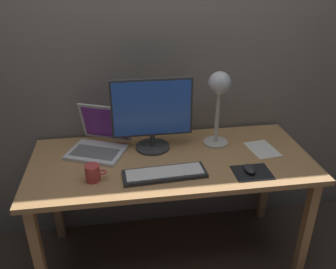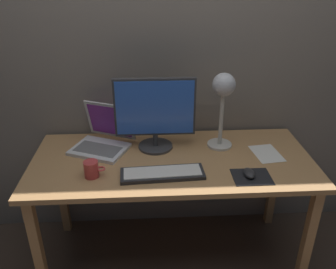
% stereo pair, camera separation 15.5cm
% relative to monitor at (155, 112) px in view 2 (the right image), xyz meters
% --- Properties ---
extents(ground_plane, '(4.80, 4.80, 0.00)m').
position_rel_monitor_xyz_m(ground_plane, '(0.09, -0.14, -0.97)').
color(ground_plane, '#47382D').
rests_on(ground_plane, ground).
extents(back_wall, '(4.80, 0.06, 2.60)m').
position_rel_monitor_xyz_m(back_wall, '(0.09, 0.26, 0.33)').
color(back_wall, gray).
rests_on(back_wall, ground).
extents(desk, '(1.60, 0.70, 0.74)m').
position_rel_monitor_xyz_m(desk, '(0.09, -0.14, -0.31)').
color(desk, tan).
rests_on(desk, ground).
extents(monitor, '(0.47, 0.20, 0.43)m').
position_rel_monitor_xyz_m(monitor, '(0.00, 0.00, 0.00)').
color(monitor, '#38383A').
rests_on(monitor, desk).
extents(keyboard_main, '(0.45, 0.16, 0.03)m').
position_rel_monitor_xyz_m(keyboard_main, '(0.03, -0.31, -0.22)').
color(keyboard_main, '#28282B').
rests_on(keyboard_main, desk).
extents(laptop, '(0.40, 0.39, 0.26)m').
position_rel_monitor_xyz_m(laptop, '(-0.31, 0.04, -0.16)').
color(laptop, silver).
rests_on(laptop, desk).
extents(desk_lamp, '(0.15, 0.15, 0.46)m').
position_rel_monitor_xyz_m(desk_lamp, '(0.39, 0.00, 0.10)').
color(desk_lamp, beige).
rests_on(desk_lamp, desk).
extents(mousepad, '(0.20, 0.16, 0.00)m').
position_rel_monitor_xyz_m(mousepad, '(0.49, -0.35, -0.23)').
color(mousepad, black).
rests_on(mousepad, desk).
extents(mouse, '(0.06, 0.10, 0.03)m').
position_rel_monitor_xyz_m(mouse, '(0.48, -0.34, -0.21)').
color(mouse, '#28282B').
rests_on(mouse, mousepad).
extents(coffee_mug, '(0.11, 0.08, 0.09)m').
position_rel_monitor_xyz_m(coffee_mug, '(-0.34, -0.30, -0.19)').
color(coffee_mug, '#CC3F3F').
rests_on(coffee_mug, desk).
extents(paper_sheet_near_mouse, '(0.17, 0.23, 0.00)m').
position_rel_monitor_xyz_m(paper_sheet_near_mouse, '(0.65, -0.11, -0.23)').
color(paper_sheet_near_mouse, white).
rests_on(paper_sheet_near_mouse, desk).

